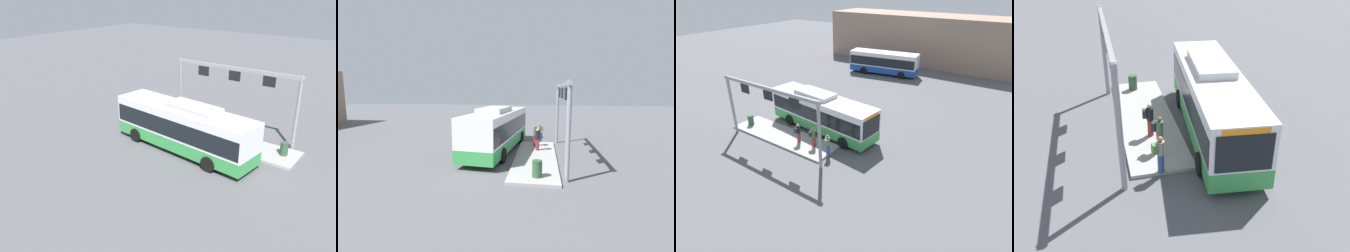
% 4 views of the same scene
% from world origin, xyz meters
% --- Properties ---
extents(ground_plane, '(120.00, 120.00, 0.00)m').
position_xyz_m(ground_plane, '(0.00, 0.00, 0.00)').
color(ground_plane, '#56565B').
extents(platform_curb, '(10.00, 2.80, 0.16)m').
position_xyz_m(platform_curb, '(-1.94, -3.00, 0.08)').
color(platform_curb, '#9E9E99').
rests_on(platform_curb, ground).
extents(bus_main, '(10.74, 3.57, 3.46)m').
position_xyz_m(bus_main, '(-0.01, 0.00, 1.81)').
color(bus_main, green).
rests_on(bus_main, ground).
extents(bus_background_left, '(9.78, 3.93, 3.10)m').
position_xyz_m(bus_background_left, '(-3.74, 18.64, 1.78)').
color(bus_background_left, '#1947AD').
rests_on(bus_background_left, ground).
extents(person_boarding, '(0.42, 0.58, 1.67)m').
position_xyz_m(person_boarding, '(3.01, -3.17, 1.05)').
color(person_boarding, '#334C8C').
rests_on(person_boarding, platform_curb).
extents(person_waiting_near, '(0.51, 0.60, 1.67)m').
position_xyz_m(person_waiting_near, '(1.34, -2.89, 1.05)').
color(person_waiting_near, maroon).
rests_on(person_waiting_near, platform_curb).
extents(person_waiting_mid, '(0.37, 0.55, 1.67)m').
position_xyz_m(person_waiting_mid, '(-0.06, -3.09, 1.05)').
color(person_waiting_mid, maroon).
rests_on(person_waiting_mid, platform_curb).
extents(platform_sign_gantry, '(9.95, 0.24, 5.20)m').
position_xyz_m(platform_sign_gantry, '(-1.21, -4.70, 3.79)').
color(platform_sign_gantry, gray).
rests_on(platform_sign_gantry, ground).
extents(station_building, '(30.33, 8.00, 7.36)m').
position_xyz_m(station_building, '(-2.21, 28.76, 3.68)').
color(station_building, gray).
rests_on(station_building, ground).
extents(trash_bin, '(0.52, 0.52, 0.90)m').
position_xyz_m(trash_bin, '(-5.92, -3.18, 0.61)').
color(trash_bin, '#2D5133').
rests_on(trash_bin, platform_curb).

